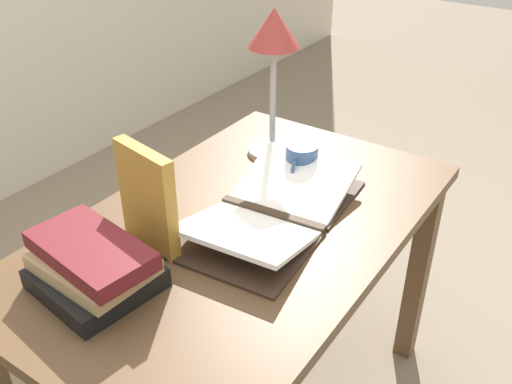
# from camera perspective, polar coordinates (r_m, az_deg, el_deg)

# --- Properties ---
(reading_desk) EXTENTS (1.22, 0.74, 0.76)m
(reading_desk) POSITION_cam_1_polar(r_m,az_deg,el_deg) (1.51, -1.56, -6.63)
(reading_desk) COLOR brown
(reading_desk) RESTS_ON ground_plane
(open_book) EXTENTS (0.58, 0.35, 0.08)m
(open_book) POSITION_cam_1_polar(r_m,az_deg,el_deg) (1.45, 1.67, -1.85)
(open_book) COLOR #38281E
(open_book) RESTS_ON reading_desk
(book_stack_tall) EXTENTS (0.25, 0.30, 0.12)m
(book_stack_tall) POSITION_cam_1_polar(r_m,az_deg,el_deg) (1.26, -15.92, -7.15)
(book_stack_tall) COLOR black
(book_stack_tall) RESTS_ON reading_desk
(book_standing_upright) EXTENTS (0.07, 0.19, 0.26)m
(book_standing_upright) POSITION_cam_1_polar(r_m,az_deg,el_deg) (1.32, -10.80, -0.70)
(book_standing_upright) COLOR #BC8933
(book_standing_upright) RESTS_ON reading_desk
(reading_lamp) EXTENTS (0.15, 0.15, 0.44)m
(reading_lamp) POSITION_cam_1_polar(r_m,az_deg,el_deg) (1.65, 1.78, 14.22)
(reading_lamp) COLOR #ADADB2
(reading_lamp) RESTS_ON reading_desk
(coffee_mug) EXTENTS (0.12, 0.09, 0.10)m
(coffee_mug) POSITION_cam_1_polar(r_m,az_deg,el_deg) (1.63, 4.54, 3.09)
(coffee_mug) COLOR #335184
(coffee_mug) RESTS_ON reading_desk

